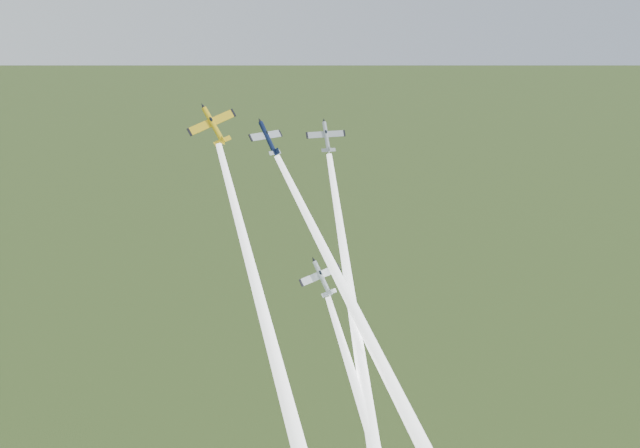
{
  "coord_description": "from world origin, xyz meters",
  "views": [
    {
      "loc": [
        -71.84,
        -101.46,
        132.39
      ],
      "look_at": [
        0.0,
        -6.0,
        92.0
      ],
      "focal_mm": 45.0,
      "sensor_mm": 36.0,
      "label": 1
    }
  ],
  "objects": [
    {
      "name": "plane_yellow",
      "position": [
        -12.18,
        4.93,
        107.51
      ],
      "size": [
        9.1,
        6.95,
        9.26
      ],
      "primitive_type": null,
      "rotation": [
        0.96,
        -0.31,
        -0.16
      ],
      "color": "yellow"
    },
    {
      "name": "plane_silver_right",
      "position": [
        8.26,
        3.2,
        103.31
      ],
      "size": [
        8.06,
        7.02,
        6.15
      ],
      "primitive_type": null,
      "rotation": [
        0.96,
        -0.01,
        -0.4
      ],
      "color": "#A3ABB0"
    },
    {
      "name": "smoke_trail_navy",
      "position": [
        1.52,
        -17.46,
        74.98
      ],
      "size": [
        12.83,
        39.94,
        55.91
      ],
      "primitive_type": null,
      "rotation": [
        -0.61,
        0.0,
        0.25
      ],
      "color": "white"
    },
    {
      "name": "smoke_trail_silver_right",
      "position": [
        -0.75,
        -18.03,
        70.55
      ],
      "size": [
        20.06,
        42.29,
        61.91
      ],
      "primitive_type": null,
      "rotation": [
        -0.61,
        0.0,
        -0.4
      ],
      "color": "white"
    },
    {
      "name": "smoke_trail_yellow",
      "position": [
        -15.42,
        -15.74,
        77.79
      ],
      "size": [
        9.06,
        40.42,
        55.84
      ],
      "primitive_type": null,
      "rotation": [
        -0.61,
        0.0,
        -0.16
      ],
      "color": "white"
    },
    {
      "name": "plane_navy",
      "position": [
        -3.7,
        2.82,
        104.74
      ],
      "size": [
        8.01,
        6.85,
        7.03
      ],
      "primitive_type": null,
      "rotation": [
        0.96,
        0.06,
        0.25
      ],
      "color": "#0C1738"
    },
    {
      "name": "plane_silver_low",
      "position": [
        -1.38,
        -8.32,
        83.96
      ],
      "size": [
        8.01,
        5.96,
        7.81
      ],
      "primitive_type": null,
      "rotation": [
        0.96,
        -0.17,
        -0.1
      ],
      "color": "silver"
    }
  ]
}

